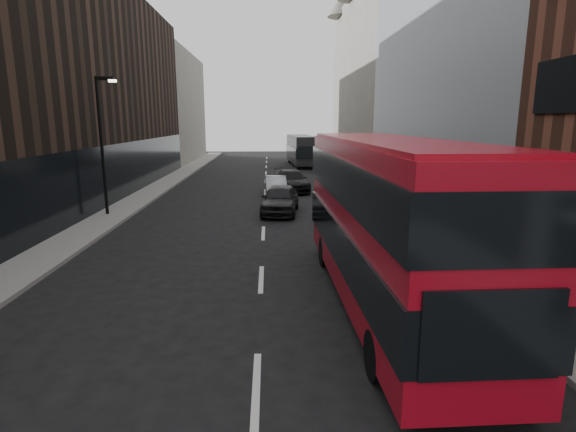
{
  "coord_description": "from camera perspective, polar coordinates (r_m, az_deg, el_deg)",
  "views": [
    {
      "loc": [
        0.28,
        -5.68,
        4.97
      ],
      "look_at": [
        0.77,
        5.96,
        2.5
      ],
      "focal_mm": 28.0,
      "sensor_mm": 36.0,
      "label": 1
    }
  ],
  "objects": [
    {
      "name": "car_a",
      "position": [
        24.57,
        -1.0,
        2.16
      ],
      "size": [
        2.39,
        4.78,
        1.56
      ],
      "primitive_type": "imported",
      "rotation": [
        0.0,
        0.0,
        -0.12
      ],
      "color": "black",
      "rests_on": "ground"
    },
    {
      "name": "building_modern_block",
      "position": [
        29.35,
        21.48,
        20.86
      ],
      "size": [
        5.03,
        22.0,
        20.0
      ],
      "color": "gray",
      "rests_on": "ground"
    },
    {
      "name": "building_left_far",
      "position": [
        58.89,
        -14.37,
        13.11
      ],
      "size": [
        5.0,
        20.0,
        13.0
      ],
      "primitive_type": "cube",
      "color": "slate",
      "rests_on": "ground"
    },
    {
      "name": "building_left_mid",
      "position": [
        37.63,
        -21.38,
        14.28
      ],
      "size": [
        5.0,
        24.0,
        14.0
      ],
      "primitive_type": "cube",
      "color": "black",
      "rests_on": "ground"
    },
    {
      "name": "car_c",
      "position": [
        32.49,
        0.4,
        4.51
      ],
      "size": [
        2.76,
        5.37,
        1.49
      ],
      "primitive_type": "imported",
      "rotation": [
        0.0,
        0.0,
        0.13
      ],
      "color": "black",
      "rests_on": "ground"
    },
    {
      "name": "grey_bus",
      "position": [
        51.46,
        1.7,
        8.44
      ],
      "size": [
        3.02,
        10.47,
        3.35
      ],
      "rotation": [
        0.0,
        0.0,
        0.06
      ],
      "color": "black",
      "rests_on": "ground"
    },
    {
      "name": "building_victorian",
      "position": [
        51.12,
        10.57,
        17.05
      ],
      "size": [
        6.5,
        24.0,
        21.0
      ],
      "color": "slate",
      "rests_on": "ground"
    },
    {
      "name": "street_lamp",
      "position": [
        25.17,
        -22.49,
        9.29
      ],
      "size": [
        1.06,
        0.22,
        7.0
      ],
      "color": "black",
      "rests_on": "sidewalk_left"
    },
    {
      "name": "car_b",
      "position": [
        30.53,
        -1.55,
        3.85
      ],
      "size": [
        1.52,
        4.01,
        1.31
      ],
      "primitive_type": "imported",
      "rotation": [
        0.0,
        0.0,
        0.03
      ],
      "color": "#9B9EA3",
      "rests_on": "ground"
    },
    {
      "name": "sidewalk_left",
      "position": [
        32.15,
        -17.36,
        2.67
      ],
      "size": [
        2.0,
        80.0,
        0.15
      ],
      "primitive_type": "cube",
      "color": "slate",
      "rests_on": "ground"
    },
    {
      "name": "red_bus",
      "position": [
        12.13,
        12.45,
        -0.0
      ],
      "size": [
        2.87,
        11.28,
        4.53
      ],
      "rotation": [
        0.0,
        0.0,
        0.02
      ],
      "color": "#9D0918",
      "rests_on": "ground"
    },
    {
      "name": "sidewalk_right",
      "position": [
        31.9,
        10.68,
        2.94
      ],
      "size": [
        3.0,
        80.0,
        0.15
      ],
      "primitive_type": "cube",
      "color": "slate",
      "rests_on": "ground"
    }
  ]
}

